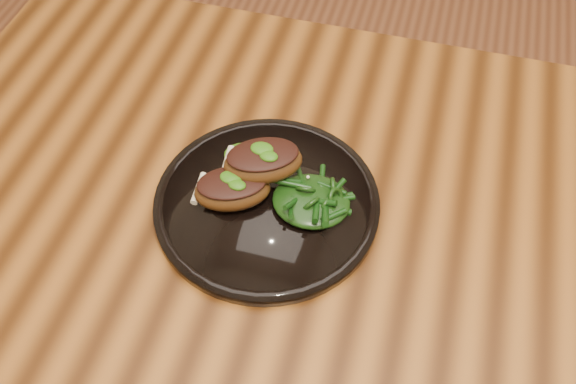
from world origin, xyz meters
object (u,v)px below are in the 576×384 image
at_px(plate, 267,203).
at_px(greens_heap, 311,198).
at_px(desk, 445,277).
at_px(lamb_chop_front, 232,189).

distance_m(plate, greens_heap, 0.06).
relative_size(desk, lamb_chop_front, 13.57).
height_order(desk, plate, plate).
height_order(desk, greens_heap, greens_heap).
xyz_separation_m(desk, plate, (-0.25, -0.01, 0.09)).
xyz_separation_m(plate, lamb_chop_front, (-0.04, -0.01, 0.03)).
bearing_deg(lamb_chop_front, desk, 3.44).
height_order(desk, lamb_chop_front, lamb_chop_front).
bearing_deg(desk, plate, -178.39).
xyz_separation_m(lamb_chop_front, greens_heap, (0.10, 0.02, -0.01)).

